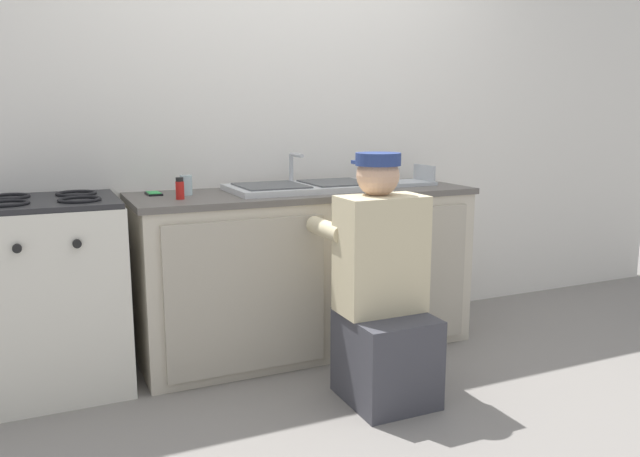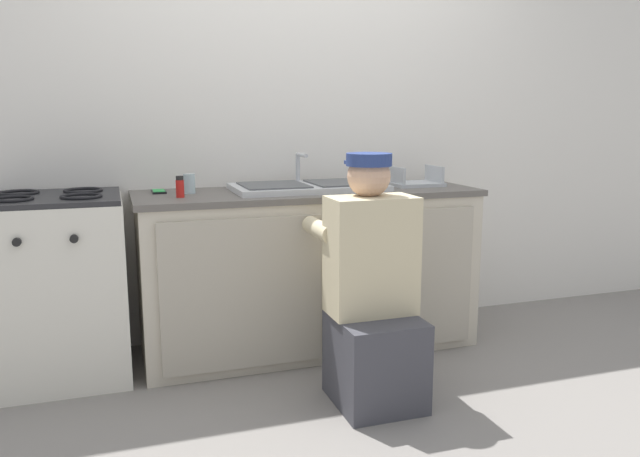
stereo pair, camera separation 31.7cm
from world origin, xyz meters
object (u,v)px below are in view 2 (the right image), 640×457
Objects in this scene: water_glass at (189,184)px; dish_rack_tray at (415,181)px; sink_double_basin at (308,186)px; spice_bottle_red at (180,187)px; stove_range at (56,287)px; plumber_person at (372,301)px; cell_phone at (159,191)px.

water_glass is 0.36× the size of dish_rack_tray.
spice_bottle_red is at bearing -172.37° from sink_double_basin.
sink_double_basin is 2.86× the size of dish_rack_tray.
stove_range is at bearing 171.49° from spice_bottle_red.
plumber_person is 10.52× the size of spice_bottle_red.
sink_double_basin reaches higher than dish_rack_tray.
dish_rack_tray is at bearing 0.18° from sink_double_basin.
sink_double_basin reaches higher than cell_phone.
dish_rack_tray is at bearing 0.13° from stove_range.
sink_double_basin is 0.85m from plumber_person.
spice_bottle_red is (-0.75, 0.64, 0.46)m from plumber_person.
dish_rack_tray is (1.91, 0.00, 0.45)m from stove_range.
sink_double_basin reaches higher than spice_bottle_red.
stove_range is 8.64× the size of spice_bottle_red.
plumber_person is (0.07, -0.73, -0.43)m from sink_double_basin.
plumber_person is 11.04× the size of water_glass.
stove_range is 0.68m from cell_phone.
sink_double_basin is 0.72× the size of plumber_person.
sink_double_basin is 8.00× the size of water_glass.
cell_phone is at bearing 15.57° from stove_range.
spice_bottle_red is at bearing -175.96° from dish_rack_tray.
water_glass is at bearing 174.83° from sink_double_basin.
plumber_person reaches higher than spice_bottle_red.
water_glass is 0.95× the size of spice_bottle_red.
sink_double_basin is at bearing 7.63° from spice_bottle_red.
plumber_person reaches higher than dish_rack_tray.
spice_bottle_red is 0.25m from cell_phone.
spice_bottle_red is 0.75× the size of cell_phone.
spice_bottle_red is (0.59, -0.09, 0.47)m from stove_range.
dish_rack_tray is (1.32, 0.09, -0.03)m from spice_bottle_red.
cell_phone is at bearing 174.40° from dish_rack_tray.
water_glass is at bearing -29.64° from cell_phone.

